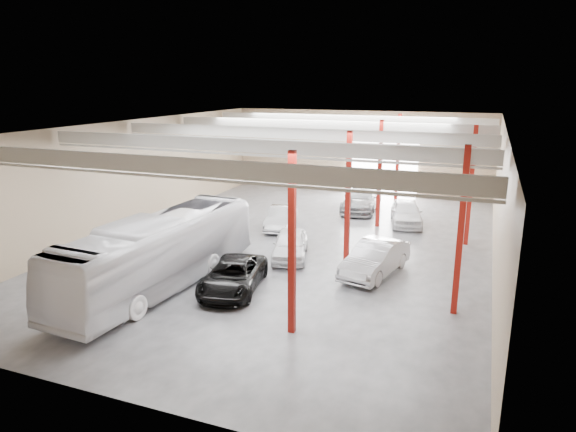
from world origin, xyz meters
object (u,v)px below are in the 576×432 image
Objects in this scene: car_row_b at (281,218)px; black_sedan at (233,276)px; car_row_c at (361,199)px; coach_bus at (160,252)px; car_row_a at (290,244)px; car_right_far at (406,212)px; car_right_near at (375,258)px.

black_sedan is at bearing -90.91° from car_row_b.
black_sedan is 17.23m from car_row_c.
black_sedan is (3.34, 0.81, -1.00)m from coach_bus.
black_sedan is 0.86× the size of car_row_c.
coach_bus is at bearing -177.36° from black_sedan.
car_right_far is (4.85, 9.18, 0.07)m from car_row_a.
black_sedan is 10.56m from car_row_b.
car_row_b is (-1.84, 10.40, 0.01)m from black_sedan.
black_sedan is 1.00× the size of car_right_near.
black_sedan is 1.14× the size of car_row_a.
car_right_far is at bearing -39.60° from car_row_c.
coach_bus is 7.37m from car_row_a.
black_sedan is at bearing -115.35° from car_row_a.
car_row_c is (3.77, 6.72, 0.14)m from car_row_b.
car_row_c is 13.28m from car_right_near.
coach_bus is 17.68m from car_right_far.
coach_bus is at bearing -109.70° from car_row_c.
car_right_near is at bearing 33.15° from coach_bus.
car_row_a is (0.81, 5.20, 0.05)m from black_sedan.
car_row_a is at bearing -98.69° from car_row_c.
car_right_near is at bearing -49.75° from car_row_b.
car_row_a reaches higher than black_sedan.
car_row_c is 1.16× the size of car_right_near.
black_sedan is 5.26m from car_row_a.
car_right_near is (3.73, -12.75, -0.02)m from car_row_c.
car_row_a is 4.92m from car_right_near.
coach_bus reaches higher than car_row_a.
black_sedan is 15.45m from car_right_far.
car_row_c is at bearing 76.83° from coach_bus.
car_row_c is (5.27, 17.93, -0.85)m from coach_bus.
car_row_c is at bearing 68.11° from car_row_a.
car_right_near is (9.00, 5.18, -0.87)m from coach_bus.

